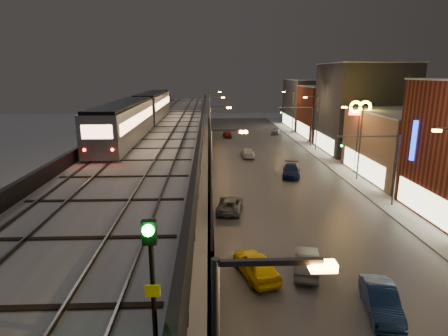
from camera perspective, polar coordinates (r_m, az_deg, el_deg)
name	(u,v)px	position (r m, az deg, el deg)	size (l,w,h in m)	color
road_surface	(273,172)	(49.19, 7.49, -0.66)	(17.00, 120.00, 0.06)	#46474D
sidewalk_right	(349,171)	(51.81, 18.45, -0.48)	(4.00, 120.00, 0.14)	#9FA1A8
under_viaduct_pavement	(169,173)	(48.76, -8.35, -0.83)	(11.00, 120.00, 0.06)	#9FA1A8
elevated_viaduct	(165,134)	(44.53, -9.02, 5.07)	(9.00, 100.00, 6.30)	black
viaduct_trackbed	(165,128)	(44.54, -9.05, 6.07)	(8.40, 100.00, 0.32)	#B2B7C1
viaduct_parapet_streetside	(202,124)	(44.21, -3.41, 6.77)	(0.30, 100.00, 1.10)	black
viaduct_parapet_far	(127,124)	(45.22, -14.58, 6.51)	(0.30, 100.00, 1.10)	black
building_c	(413,145)	(51.06, 26.82, 3.12)	(12.20, 15.20, 8.16)	#7E624A
building_d	(363,108)	(64.99, 20.36, 8.52)	(12.20, 13.20, 14.16)	#2F2E35
building_e	(334,112)	(78.24, 16.35, 8.19)	(12.20, 12.20, 10.16)	#5F2817
building_f	(314,104)	(91.52, 13.61, 9.48)	(12.20, 16.20, 11.16)	#3A3A3D
streetlight_left_1	(215,183)	(25.90, -1.39, -2.28)	(2.57, 0.28, 9.00)	#38383A
streetlight_left_2	(212,139)	(43.45, -1.79, 4.50)	(2.57, 0.28, 9.00)	#38383A
streetlight_right_2	(358,138)	(46.85, 19.75, 4.38)	(2.56, 0.28, 9.00)	#38383A
streetlight_left_3	(211,120)	(61.27, -1.96, 7.36)	(2.57, 0.28, 9.00)	#38383A
streetlight_right_3	(316,119)	(63.72, 13.79, 7.23)	(2.56, 0.28, 9.00)	#38383A
streetlight_left_4	(211,109)	(79.17, -2.05, 8.93)	(2.57, 0.28, 9.00)	#38383A
streetlight_right_4	(292,109)	(81.08, 10.31, 8.84)	(2.56, 0.28, 9.00)	#38383A
traffic_light_rig_a	(385,161)	(38.55, 23.32, 0.95)	(6.10, 0.34, 7.00)	#38383A
traffic_light_rig_b	(305,121)	(66.45, 12.30, 6.95)	(6.10, 0.34, 7.00)	#38383A
subway_train	(142,112)	(44.25, -12.45, 8.39)	(2.87, 35.30, 3.42)	gray
rail_signal	(151,257)	(8.54, -11.10, -13.15)	(0.34, 0.43, 2.96)	black
car_taxi	(256,266)	(24.57, 4.90, -14.60)	(1.81, 4.51, 1.54)	yellow
car_near_white	(306,263)	(25.53, 12.46, -13.89)	(1.49, 4.27, 1.41)	slate
car_mid_silver	(230,205)	(35.04, 0.90, -5.68)	(2.16, 4.70, 1.30)	slate
car_mid_dark	(248,153)	(57.54, 3.61, 2.28)	(1.88, 4.63, 1.34)	silver
car_far_white	(227,134)	(75.74, 0.50, 5.21)	(1.56, 3.89, 1.32)	maroon
car_onc_silver	(381,301)	(22.90, 22.79, -18.21)	(1.55, 4.43, 1.46)	#0F224C
car_onc_white	(291,171)	(47.36, 10.22, -0.46)	(2.09, 5.14, 1.49)	#0C173B
car_onc_red	(276,131)	(79.84, 7.90, 5.57)	(1.64, 4.08, 1.39)	gray
sign_mcdonalds	(360,116)	(49.99, 19.97, 7.50)	(2.75, 0.41, 9.29)	#38383A
sign_carwash	(419,147)	(38.87, 27.54, 2.83)	(1.63, 0.35, 8.47)	#38383A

